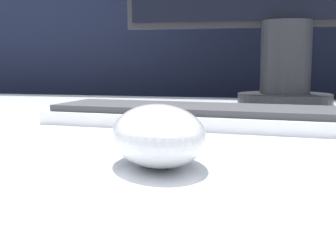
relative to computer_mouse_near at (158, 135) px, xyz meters
name	(u,v)px	position (x,y,z in m)	size (l,w,h in m)	color
partition_panel	(209,146)	(-0.07, 0.80, -0.16)	(5.00, 0.03, 1.14)	black
computer_mouse_near	(158,135)	(0.00, 0.00, 0.00)	(0.11, 0.13, 0.05)	silver
keyboard	(198,116)	(-0.01, 0.23, -0.01)	(0.39, 0.15, 0.02)	white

